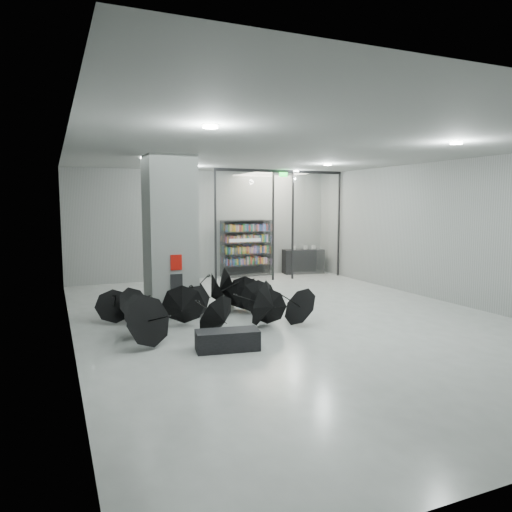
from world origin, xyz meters
name	(u,v)px	position (x,y,z in m)	size (l,w,h in m)	color
room	(293,202)	(0.00, 0.00, 2.84)	(14.00, 14.02, 4.01)	gray
column	(170,235)	(-2.50, 2.00, 2.00)	(1.20, 1.20, 4.00)	slate
fire_cabinet	(176,262)	(-2.50, 1.38, 1.35)	(0.28, 0.04, 0.38)	#A50A07
info_panel	(177,282)	(-2.50, 1.38, 0.85)	(0.30, 0.03, 0.42)	black
exit_sign	(283,175)	(2.40, 5.30, 3.82)	(0.30, 0.06, 0.15)	#0CE533
glass_partition	(280,220)	(2.39, 5.50, 2.18)	(5.06, 0.08, 4.00)	silver
bench	(227,340)	(-2.29, -1.73, 0.19)	(1.20, 0.52, 0.39)	black
bookshelf	(246,248)	(1.55, 6.75, 1.08)	(1.97, 0.39, 2.16)	black
shop_counter	(303,261)	(3.94, 6.57, 0.48)	(1.60, 0.64, 0.96)	black
umbrella_cluster	(209,308)	(-1.92, 0.58, 0.31)	(5.08, 4.16, 1.32)	black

